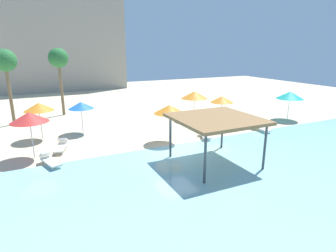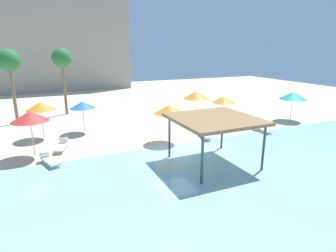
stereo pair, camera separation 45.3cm
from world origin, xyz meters
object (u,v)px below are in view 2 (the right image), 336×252
at_px(shade_pavilion, 215,120).
at_px(beach_umbrella_orange_6, 40,106).
at_px(beach_umbrella_teal_4, 293,96).
at_px(palm_tree_0, 9,62).
at_px(lounge_chair_2, 49,159).
at_px(lounge_chair_3, 62,145).
at_px(beach_umbrella_orange_2, 196,95).
at_px(beach_umbrella_orange_0, 169,109).
at_px(beach_umbrella_red_7, 30,117).
at_px(lounge_chair_1, 262,128).
at_px(beach_umbrella_blue_5, 82,105).
at_px(lounge_chair_0, 205,134).
at_px(beach_umbrella_orange_1, 223,100).
at_px(palm_tree_1, 62,60).

xyz_separation_m(shade_pavilion, beach_umbrella_orange_6, (-9.05, 9.38, -0.18)).
height_order(beach_umbrella_teal_4, palm_tree_0, palm_tree_0).
xyz_separation_m(lounge_chair_2, lounge_chair_3, (0.84, 2.31, 0.00)).
distance_m(beach_umbrella_orange_2, beach_umbrella_orange_6, 13.38).
bearing_deg(beach_umbrella_orange_2, beach_umbrella_orange_0, -135.32).
bearing_deg(shade_pavilion, beach_umbrella_orange_6, 133.97).
distance_m(beach_umbrella_red_7, lounge_chair_1, 17.17).
distance_m(beach_umbrella_blue_5, lounge_chair_0, 9.95).
relative_size(beach_umbrella_orange_0, palm_tree_0, 0.42).
bearing_deg(lounge_chair_0, beach_umbrella_red_7, -73.12).
distance_m(beach_umbrella_orange_6, lounge_chair_0, 12.47).
xyz_separation_m(shade_pavilion, lounge_chair_2, (-8.83, 3.89, -2.31)).
height_order(beach_umbrella_teal_4, lounge_chair_2, beach_umbrella_teal_4).
relative_size(beach_umbrella_teal_4, lounge_chair_3, 1.35).
xyz_separation_m(beach_umbrella_teal_4, lounge_chair_3, (-20.49, 0.39, -2.01)).
bearing_deg(beach_umbrella_teal_4, beach_umbrella_red_7, -179.30).
bearing_deg(beach_umbrella_teal_4, lounge_chair_2, -174.86).
xyz_separation_m(beach_umbrella_orange_2, beach_umbrella_teal_4, (8.17, -3.87, -0.03)).
bearing_deg(beach_umbrella_orange_1, beach_umbrella_teal_4, -4.88).
height_order(beach_umbrella_blue_5, beach_umbrella_red_7, beach_umbrella_red_7).
bearing_deg(palm_tree_1, beach_umbrella_orange_1, -41.87).
height_order(shade_pavilion, beach_umbrella_blue_5, shade_pavilion).
bearing_deg(palm_tree_1, palm_tree_0, -154.70).
bearing_deg(beach_umbrella_teal_4, palm_tree_0, 158.77).
xyz_separation_m(beach_umbrella_red_7, lounge_chair_1, (16.95, -1.60, -2.27)).
bearing_deg(beach_umbrella_orange_1, beach_umbrella_orange_6, 168.27).
bearing_deg(beach_umbrella_orange_1, lounge_chair_0, -145.61).
distance_m(beach_umbrella_orange_0, palm_tree_1, 14.15).
xyz_separation_m(lounge_chair_0, lounge_chair_1, (5.11, -0.49, 0.00)).
height_order(shade_pavilion, beach_umbrella_orange_0, shade_pavilion).
bearing_deg(palm_tree_0, beach_umbrella_orange_0, -44.47).
bearing_deg(palm_tree_0, beach_umbrella_orange_2, -18.98).
bearing_deg(beach_umbrella_blue_5, lounge_chair_0, -32.71).
height_order(beach_umbrella_red_7, palm_tree_0, palm_tree_0).
xyz_separation_m(beach_umbrella_red_7, palm_tree_0, (-1.54, 9.47, 2.85)).
relative_size(beach_umbrella_orange_0, beach_umbrella_orange_1, 1.02).
height_order(lounge_chair_2, lounge_chair_3, same).
height_order(lounge_chair_1, palm_tree_1, palm_tree_1).
relative_size(lounge_chair_3, palm_tree_1, 0.30).
xyz_separation_m(beach_umbrella_orange_0, beach_umbrella_teal_4, (13.19, 1.10, -0.08)).
xyz_separation_m(lounge_chair_1, palm_tree_0, (-18.49, 11.07, 5.12)).
xyz_separation_m(beach_umbrella_teal_4, lounge_chair_2, (-21.33, -1.92, -2.01)).
distance_m(beach_umbrella_orange_2, palm_tree_0, 16.69).
bearing_deg(lounge_chair_0, shade_pavilion, -4.07).
bearing_deg(beach_umbrella_blue_5, lounge_chair_3, -119.26).
xyz_separation_m(lounge_chair_0, palm_tree_1, (-8.96, 12.67, 5.21)).
height_order(lounge_chair_0, palm_tree_1, palm_tree_1).
distance_m(beach_umbrella_red_7, lounge_chair_0, 12.10).
height_order(beach_umbrella_orange_0, palm_tree_1, palm_tree_1).
height_order(shade_pavilion, beach_umbrella_red_7, beach_umbrella_red_7).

